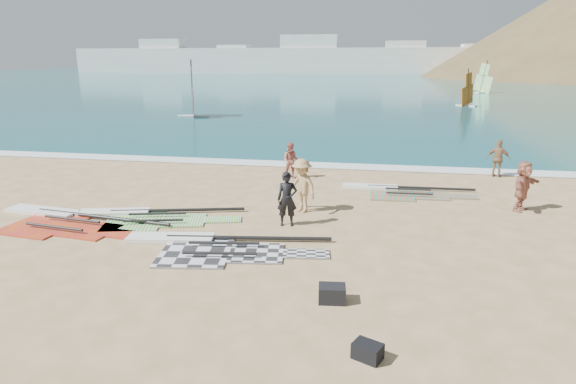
% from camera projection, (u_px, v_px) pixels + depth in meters
% --- Properties ---
extents(ground, '(300.00, 300.00, 0.00)m').
position_uv_depth(ground, '(305.00, 283.00, 10.94)').
color(ground, tan).
rests_on(ground, ground).
extents(sea, '(300.00, 240.00, 0.06)m').
position_uv_depth(sea, '(371.00, 76.00, 136.12)').
color(sea, '#0D5E5E').
rests_on(sea, ground).
extents(surf_line, '(300.00, 1.20, 0.04)m').
position_uv_depth(surf_line, '(342.00, 167.00, 22.61)').
color(surf_line, white).
rests_on(surf_line, ground).
extents(far_town, '(160.00, 8.00, 12.00)m').
position_uv_depth(far_town, '(323.00, 59.00, 154.62)').
color(far_town, white).
rests_on(far_town, ground).
extents(rig_grey, '(5.77, 2.56, 0.20)m').
position_uv_depth(rig_grey, '(208.00, 245.00, 13.00)').
color(rig_grey, '#2A292C').
rests_on(rig_grey, ground).
extents(rig_green, '(5.50, 2.82, 0.20)m').
position_uv_depth(rig_green, '(144.00, 217.00, 15.37)').
color(rig_green, green).
rests_on(rig_green, ground).
extents(rig_orange, '(5.03, 1.99, 0.20)m').
position_uv_depth(rig_orange, '(396.00, 191.00, 18.32)').
color(rig_orange, '#FF5A23').
rests_on(rig_orange, ground).
extents(rig_red, '(6.03, 2.74, 0.20)m').
position_uv_depth(rig_red, '(62.00, 220.00, 15.04)').
color(rig_red, red).
rests_on(rig_red, ground).
extents(gear_bag_near, '(0.60, 0.47, 0.36)m').
position_uv_depth(gear_bag_near, '(332.00, 294.00, 10.07)').
color(gear_bag_near, black).
rests_on(gear_bag_near, ground).
extents(gear_bag_far, '(0.58, 0.51, 0.29)m').
position_uv_depth(gear_bag_far, '(368.00, 351.00, 8.16)').
color(gear_bag_far, black).
rests_on(gear_bag_far, ground).
extents(person_wetsuit, '(0.66, 0.49, 1.67)m').
position_uv_depth(person_wetsuit, '(287.00, 199.00, 14.50)').
color(person_wetsuit, black).
rests_on(person_wetsuit, ground).
extents(beachgoer_left, '(0.79, 0.63, 1.53)m').
position_uv_depth(beachgoer_left, '(291.00, 161.00, 20.24)').
color(beachgoer_left, '#B66557').
rests_on(beachgoer_left, ground).
extents(beachgoer_mid, '(1.33, 1.23, 1.79)m').
position_uv_depth(beachgoer_mid, '(302.00, 186.00, 15.78)').
color(beachgoer_mid, tan).
rests_on(beachgoer_mid, ground).
extents(beachgoer_back, '(1.02, 0.70, 1.60)m').
position_uv_depth(beachgoer_back, '(498.00, 159.00, 20.49)').
color(beachgoer_back, '#9A714C').
rests_on(beachgoer_back, ground).
extents(beachgoer_right, '(1.35, 1.55, 1.69)m').
position_uv_depth(beachgoer_right, '(523.00, 186.00, 15.94)').
color(beachgoer_right, '#B26B55').
rests_on(beachgoer_right, ground).
extents(windsurfer_left, '(2.76, 3.04, 4.87)m').
position_uv_depth(windsurfer_left, '(193.00, 101.00, 41.11)').
color(windsurfer_left, white).
rests_on(windsurfer_left, ground).
extents(windsurfer_centre, '(2.09, 2.15, 3.91)m').
position_uv_depth(windsurfer_centre, '(467.00, 95.00, 50.74)').
color(windsurfer_centre, white).
rests_on(windsurfer_centre, ground).
extents(windsurfer_right, '(2.40, 2.37, 4.68)m').
position_uv_depth(windsurfer_right, '(483.00, 84.00, 69.55)').
color(windsurfer_right, white).
rests_on(windsurfer_right, ground).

